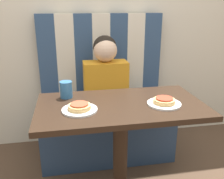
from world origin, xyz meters
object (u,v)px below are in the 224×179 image
at_px(person, 105,71).
at_px(pizza_left, 79,106).
at_px(plate_left, 80,110).
at_px(pizza_right, 164,101).
at_px(plate_right, 164,104).
at_px(drinking_cup, 66,90).

distance_m(person, pizza_left, 0.75).
distance_m(plate_left, pizza_right, 0.53).
height_order(person, plate_left, person).
bearing_deg(plate_right, pizza_left, 180.00).
relative_size(person, plate_left, 2.87).
height_order(person, pizza_right, person).
height_order(pizza_right, drinking_cup, drinking_cup).
xyz_separation_m(person, pizza_right, (0.27, -0.70, -0.03)).
bearing_deg(pizza_left, plate_left, -90.00).
height_order(plate_left, pizza_right, pizza_right).
bearing_deg(pizza_right, person, 110.87).
bearing_deg(drinking_cup, pizza_right, -21.84).
distance_m(pizza_right, drinking_cup, 0.66).
bearing_deg(pizza_left, drinking_cup, 107.09).
xyz_separation_m(plate_right, pizza_left, (-0.53, 0.00, 0.02)).
relative_size(pizza_left, drinking_cup, 1.22).
distance_m(plate_left, plate_right, 0.53).
xyz_separation_m(plate_left, drinking_cup, (-0.07, 0.24, 0.05)).
xyz_separation_m(person, plate_left, (-0.27, -0.70, -0.05)).
xyz_separation_m(person, plate_right, (0.27, -0.70, -0.05)).
relative_size(person, pizza_right, 4.43).
xyz_separation_m(plate_left, pizza_left, (0.00, 0.00, 0.02)).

